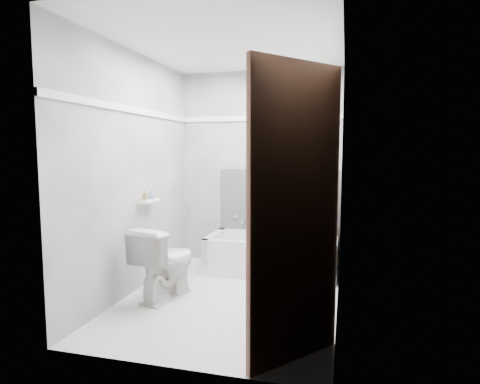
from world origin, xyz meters
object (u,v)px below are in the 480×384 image
(toilet, at_px, (165,262))
(door, at_px, (333,225))
(office_chair, at_px, (299,217))
(soap_bottle_b, at_px, (151,195))
(soap_bottle_a, at_px, (145,195))
(bathtub, at_px, (272,255))

(toilet, height_order, door, door)
(toilet, distance_m, door, 2.07)
(office_chair, distance_m, door, 2.32)
(door, bearing_deg, soap_bottle_b, 141.80)
(toilet, distance_m, soap_bottle_b, 0.78)
(soap_bottle_a, bearing_deg, office_chair, 30.78)
(soap_bottle_a, height_order, soap_bottle_b, soap_bottle_a)
(door, relative_size, soap_bottle_b, 21.43)
(office_chair, xyz_separation_m, toilet, (-1.16, -1.10, -0.31))
(door, bearing_deg, bathtub, 108.75)
(toilet, xyz_separation_m, door, (1.60, -1.15, 0.65))
(door, distance_m, soap_bottle_b, 2.44)
(toilet, xyz_separation_m, soap_bottle_b, (-0.32, 0.36, 0.61))
(bathtub, distance_m, door, 2.46)
(office_chair, distance_m, toilet, 1.63)
(office_chair, relative_size, toilet, 1.51)
(bathtub, relative_size, soap_bottle_a, 15.52)
(soap_bottle_b, bearing_deg, toilet, -48.49)
(toilet, bearing_deg, bathtub, -116.67)
(office_chair, xyz_separation_m, door, (0.44, -2.25, 0.34))
(door, distance_m, soap_bottle_a, 2.36)
(toilet, relative_size, door, 0.36)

